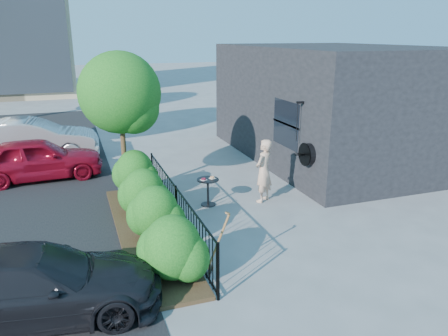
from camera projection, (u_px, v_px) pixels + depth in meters
name	position (u px, v px, depth m)	size (l,w,h in m)	color
ground	(237.00, 221.00, 10.72)	(120.00, 120.00, 0.00)	gray
shop_building	(333.00, 102.00, 15.94)	(6.22, 9.00, 4.00)	black
fence	(176.00, 208.00, 10.08)	(0.05, 6.05, 1.10)	black
planting_bed	(147.00, 233.00, 10.01)	(1.30, 6.00, 0.08)	#382616
shrubs	(150.00, 204.00, 9.94)	(1.10, 5.60, 1.24)	#125015
patio_tree	(123.00, 98.00, 11.68)	(2.20, 2.20, 3.94)	#3F2B19
cafe_table	(208.00, 187.00, 11.57)	(0.58, 0.58, 0.78)	black
woman	(264.00, 171.00, 11.76)	(0.63, 0.42, 1.73)	tan
shovel	(217.00, 248.00, 8.18)	(0.48, 0.17, 1.29)	brown
car_red	(37.00, 159.00, 13.63)	(1.57, 3.91, 1.33)	#AA0E25
car_silver	(32.00, 140.00, 15.66)	(1.60, 4.60, 1.52)	#A7A6AB
car_darkgrey	(33.00, 284.00, 6.95)	(1.65, 4.05, 1.18)	black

